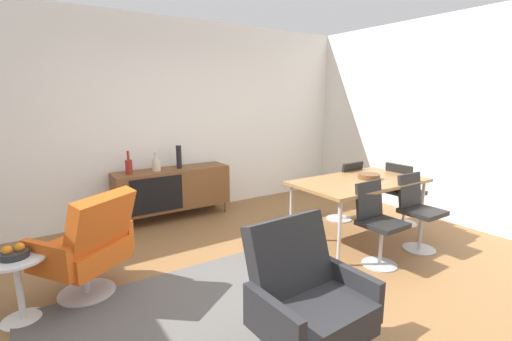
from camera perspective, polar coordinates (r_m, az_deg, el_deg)
name	(u,v)px	position (r m, az deg, el deg)	size (l,w,h in m)	color
ground_plane	(265,287)	(3.45, 1.49, -18.13)	(8.32, 8.32, 0.00)	olive
wall_back	(162,119)	(5.34, -14.75, 7.93)	(6.80, 0.12, 2.80)	white
wall_right	(464,121)	(5.51, 30.26, 6.83)	(0.12, 5.60, 2.80)	white
sideboard	(173,188)	(5.21, -13.16, -2.80)	(1.60, 0.45, 0.72)	brown
vase_cobalt	(179,157)	(5.16, -12.21, 2.14)	(0.08, 0.08, 0.33)	black
vase_sculptural_dark	(156,164)	(5.06, -15.62, 0.98)	(0.11, 0.11, 0.26)	beige
vase_ceramic_small	(129,166)	(4.97, -19.65, 0.66)	(0.09, 0.09, 0.31)	maroon
dining_table	(359,184)	(4.45, 16.15, -2.01)	(1.60, 0.90, 0.74)	olive
wooden_bowl_on_table	(369,176)	(4.54, 17.58, -0.89)	(0.26, 0.26, 0.06)	brown
dining_chair_front_left	(377,220)	(3.91, 18.82, -7.55)	(0.41, 0.43, 0.86)	black
dining_chair_back_right	(344,188)	(5.12, 13.83, -2.75)	(0.41, 0.44, 0.86)	black
dining_chair_front_right	(418,209)	(4.47, 24.40, -5.59)	(0.40, 0.43, 0.86)	black
dining_chair_far_end	(403,191)	(5.19, 22.42, -3.09)	(0.43, 0.41, 0.86)	black
lounge_chair_red	(88,245)	(3.44, -25.25, -10.74)	(0.90, 0.89, 0.95)	#D85919
armchair_black_shell	(306,298)	(2.42, 8.02, -19.45)	(0.74, 0.68, 0.95)	#262628
side_table_round	(18,281)	(3.41, -33.72, -14.53)	(0.44, 0.44, 0.52)	white
fruit_bowl	(14,253)	(3.32, -34.19, -10.85)	(0.20, 0.20, 0.11)	#262628
area_rug	(181,324)	(3.04, -11.82, -22.86)	(2.20, 1.70, 0.01)	#595654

